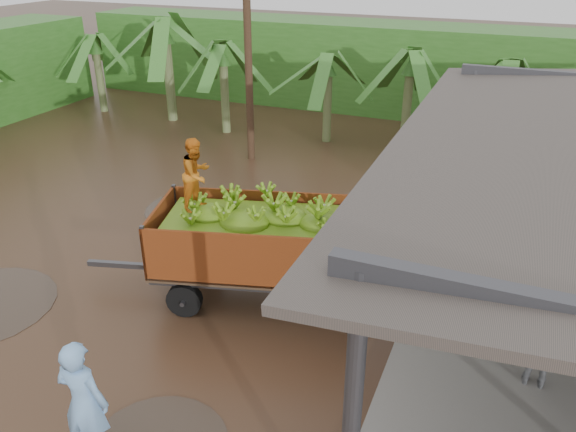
# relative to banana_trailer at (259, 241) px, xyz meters

# --- Properties ---
(ground) EXTENTS (100.00, 100.00, 0.00)m
(ground) POSITION_rel_banana_trailer_xyz_m (-2.03, -0.88, -1.27)
(ground) COLOR black
(ground) RESTS_ON ground
(hedge_north) EXTENTS (22.00, 3.00, 3.60)m
(hedge_north) POSITION_rel_banana_trailer_xyz_m (-4.03, 15.12, 0.53)
(hedge_north) COLOR #2D661E
(hedge_north) RESTS_ON ground
(banana_trailer) EXTENTS (5.87, 3.09, 3.36)m
(banana_trailer) POSITION_rel_banana_trailer_xyz_m (0.00, 0.00, 0.00)
(banana_trailer) COLOR #984015
(banana_trailer) RESTS_ON ground
(man_blue) EXTENTS (0.77, 0.54, 2.01)m
(man_blue) POSITION_rel_banana_trailer_xyz_m (-0.45, -4.62, -0.26)
(man_blue) COLOR #7CADE3
(man_blue) RESTS_ON ground
(man_grey) EXTENTS (0.99, 0.45, 1.65)m
(man_grey) POSITION_rel_banana_trailer_xyz_m (5.34, -0.73, -0.44)
(man_grey) COLOR slate
(man_grey) RESTS_ON ground
(utility_pole) EXTENTS (1.20, 0.24, 7.35)m
(utility_pole) POSITION_rel_banana_trailer_xyz_m (-3.78, 7.29, 2.46)
(utility_pole) COLOR #47301E
(utility_pole) RESTS_ON ground
(banana_plants) EXTENTS (24.17, 19.87, 4.18)m
(banana_plants) POSITION_rel_banana_trailer_xyz_m (-8.23, 5.28, 0.57)
(banana_plants) COLOR #2D661E
(banana_plants) RESTS_ON ground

